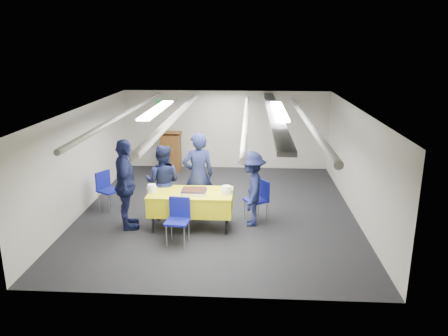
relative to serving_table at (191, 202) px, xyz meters
The scene contains 14 objects.
ground 1.24m from the serving_table, 64.80° to the left, with size 7.00×7.00×0.00m, color black.
room_shell 1.97m from the serving_table, 68.17° to the left, with size 6.00×7.00×2.30m.
serving_table is the anchor object (origin of this frame).
sheet_cake 0.28m from the serving_table, 45.35° to the right, with size 0.51×0.39×0.09m.
plate_stack_left 0.83m from the serving_table, behind, with size 0.20×0.20×0.16m.
plate_stack_right 0.78m from the serving_table, ahead, with size 0.22×0.22×0.16m.
podium 4.20m from the serving_table, 105.58° to the left, with size 0.62×0.53×1.25m.
chair_near 0.69m from the serving_table, 102.29° to the right, with size 0.46×0.46×0.87m.
chair_right 1.48m from the serving_table, 20.21° to the left, with size 0.58×0.58×0.87m.
chair_left 2.25m from the serving_table, 155.28° to the left, with size 0.58×0.58×0.87m.
sailor_a 0.72m from the serving_table, 82.43° to the left, with size 0.68×0.45×1.86m, color black.
sailor_b 0.87m from the serving_table, 142.53° to the left, with size 0.78×0.61×1.61m, color black.
sailor_c 1.35m from the serving_table, behind, with size 1.09×0.45×1.85m, color black.
sailor_d 1.26m from the serving_table, 11.65° to the left, with size 1.00×0.58×1.55m, color black.
Camera 1 is at (0.68, -9.21, 3.67)m, focal length 35.00 mm.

